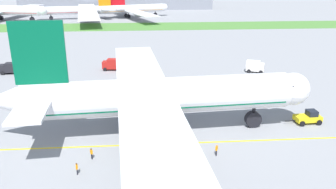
% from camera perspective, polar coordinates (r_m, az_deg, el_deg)
% --- Properties ---
extents(ground_plane, '(600.00, 600.00, 0.00)m').
position_cam_1_polar(ground_plane, '(50.75, -0.18, -8.00)').
color(ground_plane, gray).
rests_on(ground_plane, ground).
extents(apron_taxi_line, '(280.00, 0.36, 0.01)m').
position_cam_1_polar(apron_taxi_line, '(50.57, -0.17, -8.10)').
color(apron_taxi_line, yellow).
rests_on(apron_taxi_line, ground).
extents(grass_median_strip, '(320.00, 24.00, 0.10)m').
position_cam_1_polar(grass_median_strip, '(162.25, -3.29, 11.14)').
color(grass_median_strip, '#4C8438').
rests_on(grass_median_strip, ground).
extents(airliner_foreground, '(48.81, 76.58, 17.43)m').
position_cam_1_polar(airliner_foreground, '(51.52, -2.03, -0.40)').
color(airliner_foreground, white).
rests_on(airliner_foreground, ground).
extents(pushback_tug, '(6.05, 2.78, 2.19)m').
position_cam_1_polar(pushback_tug, '(61.28, 22.09, -3.49)').
color(pushback_tug, yellow).
rests_on(pushback_tug, ground).
extents(ground_crew_wingwalker_port, '(0.40, 0.51, 1.59)m').
position_cam_1_polar(ground_crew_wingwalker_port, '(47.40, -12.50, -9.30)').
color(ground_crew_wingwalker_port, black).
rests_on(ground_crew_wingwalker_port, ground).
extents(ground_crew_marshaller_front, '(0.42, 0.54, 1.70)m').
position_cam_1_polar(ground_crew_marshaller_front, '(47.53, 8.00, -8.83)').
color(ground_crew_marshaller_front, black).
rests_on(ground_crew_marshaller_front, ground).
extents(ground_crew_wingwalker_starboard, '(0.30, 0.55, 1.59)m').
position_cam_1_polar(ground_crew_wingwalker_starboard, '(44.51, -14.78, -11.53)').
color(ground_crew_wingwalker_starboard, black).
rests_on(ground_crew_wingwalker_starboard, ground).
extents(service_truck_baggage_loader, '(4.76, 3.68, 2.89)m').
position_cam_1_polar(service_truck_baggage_loader, '(88.29, 14.13, 4.53)').
color(service_truck_baggage_loader, white).
rests_on(service_truck_baggage_loader, ground).
extents(service_truck_fuel_bowser, '(5.54, 2.70, 2.66)m').
position_cam_1_polar(service_truck_fuel_bowser, '(92.82, -24.34, 4.04)').
color(service_truck_fuel_bowser, black).
rests_on(service_truck_fuel_bowser, ground).
extents(service_truck_catering_van, '(5.15, 2.92, 2.84)m').
position_cam_1_polar(service_truck_catering_van, '(88.83, -9.08, 4.96)').
color(service_truck_catering_van, '#B21E19').
rests_on(service_truck_catering_van, ground).
extents(parked_airliner_far_centre, '(48.06, 77.56, 15.41)m').
position_cam_1_polar(parked_airliner_far_centre, '(199.25, -25.75, 12.35)').
color(parked_airliner_far_centre, white).
rests_on(parked_airliner_far_centre, ground).
extents(parked_airliner_far_right, '(50.56, 83.10, 13.48)m').
position_cam_1_polar(parked_airliner_far_right, '(193.35, -13.50, 13.34)').
color(parked_airliner_far_right, white).
rests_on(parked_airliner_far_right, ground).
extents(parked_airliner_far_outer, '(41.48, 67.55, 13.55)m').
position_cam_1_polar(parked_airliner_far_outer, '(195.47, -6.13, 13.82)').
color(parked_airliner_far_outer, white).
rests_on(parked_airliner_far_outer, ground).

